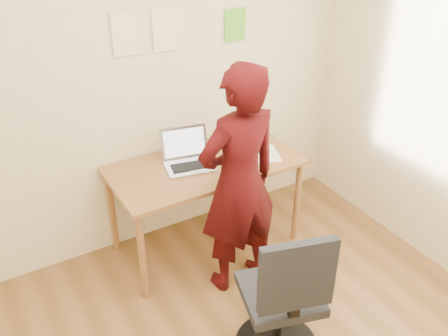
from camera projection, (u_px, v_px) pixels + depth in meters
room at (283, 199)px, 2.17m from camera, size 3.58×3.58×2.78m
desk at (205, 174)px, 3.70m from camera, size 1.40×0.70×0.74m
laptop at (188, 158)px, 3.63m from camera, size 0.40×0.37×0.25m
paper_sheet at (266, 154)px, 3.79m from camera, size 0.28×0.32×0.00m
phone at (234, 170)px, 3.57m from camera, size 0.13×0.14×0.01m
wall_note_left at (127, 33)px, 3.29m from camera, size 0.21×0.00×0.30m
wall_note_mid at (167, 29)px, 3.42m from camera, size 0.21×0.00×0.30m
wall_note_right at (235, 25)px, 3.68m from camera, size 0.18×0.00×0.24m
office_chair at (283, 305)px, 2.87m from camera, size 0.54×0.55×0.99m
person at (239, 183)px, 3.27m from camera, size 0.62×0.43×1.65m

